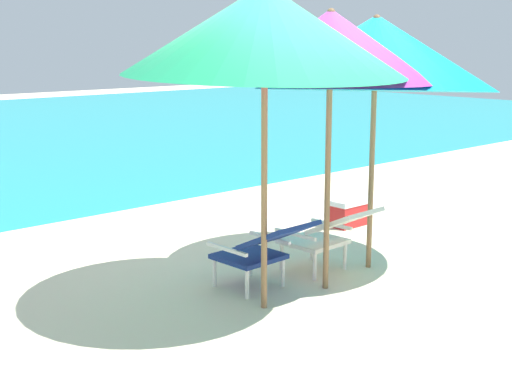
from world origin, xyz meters
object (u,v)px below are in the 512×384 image
object	(u,v)px
beach_umbrella_left	(265,30)
beach_umbrella_right	(376,53)
beach_umbrella_center	(330,47)
cooler_box	(347,212)
lounge_chair_right	(328,232)
lounge_chair_left	(263,247)

from	to	relation	value
beach_umbrella_left	beach_umbrella_right	world-z (taller)	beach_umbrella_left
beach_umbrella_center	cooler_box	xyz separation A→B (m)	(1.81, 1.31, -1.93)
cooler_box	lounge_chair_right	bearing A→B (deg)	-144.92
lounge_chair_left	beach_umbrella_center	world-z (taller)	beach_umbrella_center
cooler_box	lounge_chair_left	bearing A→B (deg)	-156.20
beach_umbrella_left	lounge_chair_right	bearing A→B (deg)	13.09
lounge_chair_left	cooler_box	world-z (taller)	lounge_chair_left
beach_umbrella_center	beach_umbrella_right	size ratio (longest dim) A/B	0.79
lounge_chair_left	cooler_box	distance (m)	2.50
beach_umbrella_center	cooler_box	size ratio (longest dim) A/B	5.19
beach_umbrella_right	cooler_box	bearing A→B (deg)	48.31
beach_umbrella_left	beach_umbrella_right	bearing A→B (deg)	4.22
lounge_chair_left	beach_umbrella_right	distance (m)	2.05
beach_umbrella_left	beach_umbrella_center	distance (m)	0.73
beach_umbrella_right	cooler_box	distance (m)	2.45
lounge_chair_right	beach_umbrella_center	xyz separation A→B (m)	(-0.30, -0.26, 1.69)
lounge_chair_right	cooler_box	xyz separation A→B (m)	(1.51, 1.06, -0.24)
lounge_chair_left	beach_umbrella_center	size ratio (longest dim) A/B	0.36
lounge_chair_left	beach_umbrella_left	xyz separation A→B (m)	(-0.25, -0.29, 1.82)
lounge_chair_left	lounge_chair_right	size ratio (longest dim) A/B	1.00
beach_umbrella_center	lounge_chair_left	bearing A→B (deg)	146.90
beach_umbrella_center	beach_umbrella_left	bearing A→B (deg)	178.56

